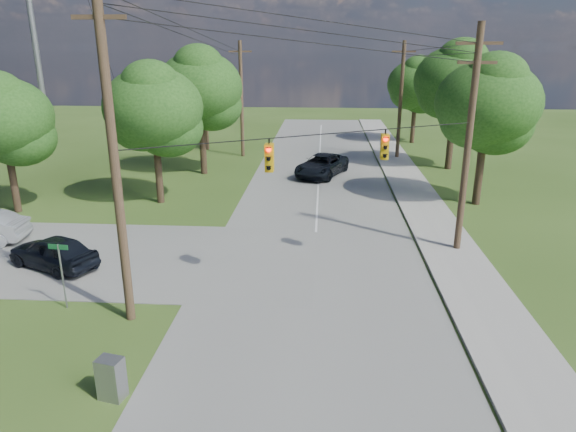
# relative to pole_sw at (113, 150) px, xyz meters

# --- Properties ---
(ground) EXTENTS (140.00, 140.00, 0.00)m
(ground) POSITION_rel_pole_sw_xyz_m (4.60, -0.40, -6.23)
(ground) COLOR #324D19
(ground) RESTS_ON ground
(main_road) EXTENTS (10.00, 100.00, 0.03)m
(main_road) POSITION_rel_pole_sw_xyz_m (6.60, 4.60, -6.21)
(main_road) COLOR gray
(main_road) RESTS_ON ground
(sidewalk_east) EXTENTS (2.60, 100.00, 0.12)m
(sidewalk_east) POSITION_rel_pole_sw_xyz_m (13.30, 4.60, -6.17)
(sidewalk_east) COLOR #A6A39B
(sidewalk_east) RESTS_ON ground
(pole_sw) EXTENTS (2.00, 0.32, 12.00)m
(pole_sw) POSITION_rel_pole_sw_xyz_m (0.00, 0.00, 0.00)
(pole_sw) COLOR brown
(pole_sw) RESTS_ON ground
(pole_ne) EXTENTS (2.00, 0.32, 10.50)m
(pole_ne) POSITION_rel_pole_sw_xyz_m (13.50, 7.60, -0.76)
(pole_ne) COLOR brown
(pole_ne) RESTS_ON ground
(pole_north_e) EXTENTS (2.00, 0.32, 10.00)m
(pole_north_e) POSITION_rel_pole_sw_xyz_m (13.50, 29.60, -1.10)
(pole_north_e) COLOR brown
(pole_north_e) RESTS_ON ground
(pole_north_w) EXTENTS (2.00, 0.32, 10.00)m
(pole_north_w) POSITION_rel_pole_sw_xyz_m (-0.40, 29.60, -1.10)
(pole_north_w) COLOR brown
(pole_north_w) RESTS_ON ground
(power_lines) EXTENTS (13.93, 29.62, 4.93)m
(power_lines) POSITION_rel_pole_sw_xyz_m (6.10, 11.14, 2.93)
(power_lines) COLOR black
(power_lines) RESTS_ON ground
(traffic_signals) EXTENTS (4.91, 3.27, 1.05)m
(traffic_signals) POSITION_rel_pole_sw_xyz_m (7.15, 4.03, -0.73)
(traffic_signals) COLOR #E4AF0D
(traffic_signals) RESTS_ON ground
(tree_w_near) EXTENTS (6.00, 6.00, 8.40)m
(tree_w_near) POSITION_rel_pole_sw_xyz_m (-3.40, 14.60, -0.30)
(tree_w_near) COLOR #463323
(tree_w_near) RESTS_ON ground
(tree_w_mid) EXTENTS (6.40, 6.40, 9.22)m
(tree_w_mid) POSITION_rel_pole_sw_xyz_m (-2.40, 22.60, 0.35)
(tree_w_mid) COLOR #463323
(tree_w_mid) RESTS_ON ground
(tree_w_far) EXTENTS (6.00, 6.00, 8.73)m
(tree_w_far) POSITION_rel_pole_sw_xyz_m (-4.40, 32.60, 0.02)
(tree_w_far) COLOR #463323
(tree_w_far) RESTS_ON ground
(tree_e_near) EXTENTS (6.20, 6.20, 8.81)m
(tree_e_near) POSITION_rel_pole_sw_xyz_m (16.60, 15.60, 0.02)
(tree_e_near) COLOR #463323
(tree_e_near) RESTS_ON ground
(tree_e_mid) EXTENTS (6.60, 6.60, 9.64)m
(tree_e_mid) POSITION_rel_pole_sw_xyz_m (17.10, 25.60, 0.68)
(tree_e_mid) COLOR #463323
(tree_e_mid) RESTS_ON ground
(tree_e_far) EXTENTS (5.80, 5.80, 8.32)m
(tree_e_far) POSITION_rel_pole_sw_xyz_m (16.10, 37.60, -0.31)
(tree_e_far) COLOR #463323
(tree_e_far) RESTS_ON ground
(tree_cross_n) EXTENTS (5.60, 5.60, 7.91)m
(tree_cross_n) POSITION_rel_pole_sw_xyz_m (-11.40, 12.10, -0.63)
(tree_cross_n) COLOR #463323
(tree_cross_n) RESTS_ON ground
(car_cross_dark) EXTENTS (4.73, 3.41, 1.50)m
(car_cross_dark) POSITION_rel_pole_sw_xyz_m (-5.01, 4.18, -5.45)
(car_cross_dark) COLOR black
(car_cross_dark) RESTS_ON cross_road
(car_main_north) EXTENTS (4.60, 6.39, 1.62)m
(car_main_north) POSITION_rel_pole_sw_xyz_m (6.82, 22.42, -5.39)
(car_main_north) COLOR black
(car_main_north) RESTS_ON main_road
(control_cabinet) EXTENTS (0.79, 0.65, 1.26)m
(control_cabinet) POSITION_rel_pole_sw_xyz_m (1.10, -4.40, -5.60)
(control_cabinet) COLOR gray
(control_cabinet) RESTS_ON ground
(street_name_sign) EXTENTS (0.78, 0.11, 2.60)m
(street_name_sign) POSITION_rel_pole_sw_xyz_m (-2.71, 0.60, -4.57)
(street_name_sign) COLOR gray
(street_name_sign) RESTS_ON ground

